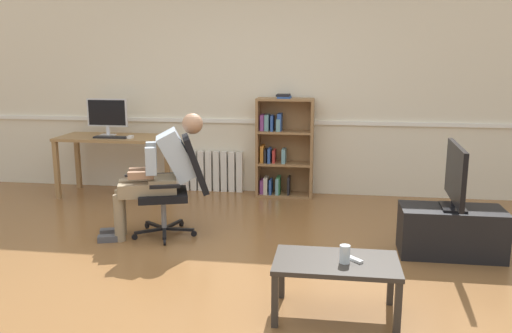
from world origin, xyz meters
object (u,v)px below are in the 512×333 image
at_px(computer_desk, 112,145).
at_px(tv_stand, 451,232).
at_px(radiator, 209,171).
at_px(office_chair, 178,183).
at_px(bookshelf, 281,149).
at_px(imac_monitor, 107,114).
at_px(person_seated, 160,171).
at_px(tv_screen, 456,175).
at_px(spare_remote, 353,259).
at_px(keyboard, 111,137).
at_px(computer_mouse, 130,137).
at_px(drinking_glass, 345,254).
at_px(coffee_table, 336,267).

relative_size(computer_desk, tv_stand, 1.48).
relative_size(radiator, office_chair, 0.91).
bearing_deg(bookshelf, radiator, 174.25).
bearing_deg(bookshelf, imac_monitor, -174.33).
xyz_separation_m(radiator, office_chair, (0.11, -1.75, 0.26)).
distance_m(person_seated, tv_screen, 2.71).
distance_m(imac_monitor, spare_remote, 4.19).
bearing_deg(person_seated, keyboard, -158.80).
distance_m(computer_mouse, person_seated, 1.52).
bearing_deg(computer_mouse, drinking_glass, -47.16).
distance_m(office_chair, person_seated, 0.20).
bearing_deg(bookshelf, computer_desk, -172.04).
bearing_deg(keyboard, computer_mouse, 4.72).
bearing_deg(tv_screen, computer_desk, 70.83).
distance_m(bookshelf, office_chair, 1.86).
relative_size(imac_monitor, coffee_table, 0.62).
bearing_deg(bookshelf, person_seated, -120.59).
bearing_deg(drinking_glass, coffee_table, 148.06).
relative_size(bookshelf, drinking_glass, 10.51).
bearing_deg(keyboard, imac_monitor, 120.52).
distance_m(keyboard, person_seated, 1.65).
bearing_deg(keyboard, drinking_glass, -44.35).
bearing_deg(coffee_table, office_chair, 136.16).
bearing_deg(drinking_glass, person_seated, 140.13).
bearing_deg(radiator, coffee_table, -62.98).
height_order(bookshelf, drinking_glass, bookshelf).
relative_size(keyboard, tv_screen, 0.50).
xyz_separation_m(person_seated, coffee_table, (1.69, -1.42, -0.30)).
relative_size(imac_monitor, tv_stand, 0.59).
bearing_deg(tv_stand, keyboard, 159.44).
relative_size(keyboard, radiator, 0.47).
distance_m(bookshelf, drinking_glass, 3.25).
distance_m(bookshelf, tv_screen, 2.51).
distance_m(keyboard, bookshelf, 2.10).
xyz_separation_m(person_seated, drinking_glass, (1.75, -1.46, -0.19)).
bearing_deg(tv_screen, keyboard, 72.42).
bearing_deg(spare_remote, tv_stand, 11.73).
xyz_separation_m(bookshelf, coffee_table, (0.69, -3.13, -0.25)).
bearing_deg(office_chair, computer_mouse, -160.54).
height_order(computer_desk, imac_monitor, imac_monitor).
xyz_separation_m(imac_monitor, spare_remote, (2.98, -2.89, -0.62)).
height_order(imac_monitor, tv_screen, imac_monitor).
distance_m(tv_screen, drinking_glass, 1.65).
xyz_separation_m(drinking_glass, spare_remote, (0.06, 0.05, -0.05)).
bearing_deg(computer_mouse, tv_screen, -22.12).
height_order(computer_desk, bookshelf, bookshelf).
relative_size(keyboard, spare_remote, 2.77).
xyz_separation_m(coffee_table, spare_remote, (0.11, 0.02, 0.06)).
height_order(office_chair, tv_stand, office_chair).
height_order(computer_mouse, tv_screen, tv_screen).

